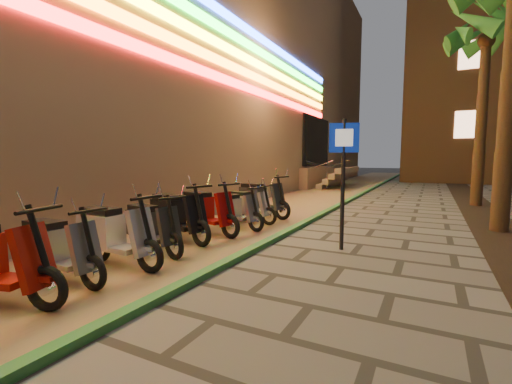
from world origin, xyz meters
The scene contains 14 objects.
ground centered at (0.00, 0.00, 0.00)m, with size 120.00×120.00×0.00m, color #474442.
parking_strip centered at (-2.60, 10.00, 0.01)m, with size 3.40×60.00×0.01m, color #8C7251.
green_curb centered at (-0.90, 10.00, 0.05)m, with size 0.18×60.00×0.10m, color #2A7134.
mall_building centered at (-15.47, 10.02, 7.48)m, with size 24.23×44.00×15.00m.
palm_d centered at (3.60, 12.00, 5.94)m, with size 2.97×3.02×7.16m.
pedestrian_sign centered at (0.57, 3.59, 1.63)m, with size 0.54×0.18×2.52m.
scooter_4 centered at (-2.69, -0.04, 0.50)m, with size 1.61×0.57×1.14m.
scooter_5 centered at (-2.59, 0.85, 0.54)m, with size 1.76×0.62×1.24m.
scooter_6 centered at (-2.63, 1.75, 0.50)m, with size 1.62×0.79×1.15m.
scooter_7 centered at (-2.82, 2.70, 0.55)m, with size 1.81×0.88×1.28m.
scooter_8 centered at (-2.66, 3.56, 0.55)m, with size 1.80×0.87×1.27m.
scooter_9 centered at (-2.38, 4.43, 0.48)m, with size 1.58×0.78×1.12m.
scooter_10 centered at (-2.46, 5.21, 0.48)m, with size 1.57×0.60×1.10m.
scooter_11 centered at (-2.55, 6.21, 0.56)m, with size 1.84×0.90×1.30m.
Camera 1 is at (2.08, -3.01, 1.80)m, focal length 24.00 mm.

